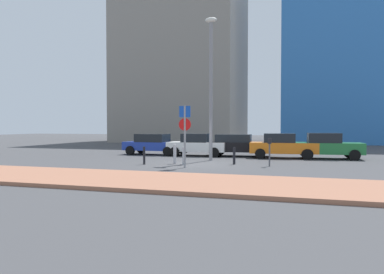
{
  "coord_description": "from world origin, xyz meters",
  "views": [
    {
      "loc": [
        5.71,
        -19.26,
        2.07
      ],
      "look_at": [
        -1.45,
        3.99,
        1.32
      ],
      "focal_mm": 34.94,
      "sensor_mm": 36.0,
      "label": 1
    }
  ],
  "objects_px": {
    "parked_car_orange": "(282,146)",
    "traffic_bollard_mid": "(184,156)",
    "street_lamp": "(211,78)",
    "traffic_bollard_edge": "(175,154)",
    "traffic_bollard_near": "(234,156)",
    "parked_car_green": "(327,146)",
    "parking_meter": "(270,148)",
    "parked_car_blue": "(153,144)",
    "traffic_bollard_far": "(144,155)",
    "parked_car_black": "(237,145)",
    "parking_sign_post": "(185,129)",
    "parked_car_white": "(197,145)"
  },
  "relations": [
    {
      "from": "parked_car_orange",
      "to": "traffic_bollard_mid",
      "type": "relative_size",
      "value": 4.6
    },
    {
      "from": "parked_car_black",
      "to": "traffic_bollard_edge",
      "type": "bearing_deg",
      "value": -111.33
    },
    {
      "from": "street_lamp",
      "to": "traffic_bollard_edge",
      "type": "bearing_deg",
      "value": -119.52
    },
    {
      "from": "parked_car_orange",
      "to": "traffic_bollard_far",
      "type": "relative_size",
      "value": 4.5
    },
    {
      "from": "traffic_bollard_far",
      "to": "parked_car_black",
      "type": "bearing_deg",
      "value": 60.77
    },
    {
      "from": "parking_sign_post",
      "to": "traffic_bollard_mid",
      "type": "height_order",
      "value": "parking_sign_post"
    },
    {
      "from": "parking_sign_post",
      "to": "traffic_bollard_mid",
      "type": "bearing_deg",
      "value": 110.58
    },
    {
      "from": "traffic_bollard_near",
      "to": "parked_car_white",
      "type": "bearing_deg",
      "value": 125.49
    },
    {
      "from": "parked_car_blue",
      "to": "traffic_bollard_mid",
      "type": "bearing_deg",
      "value": -54.35
    },
    {
      "from": "parked_car_green",
      "to": "parked_car_blue",
      "type": "bearing_deg",
      "value": -179.46
    },
    {
      "from": "parked_car_orange",
      "to": "traffic_bollard_edge",
      "type": "xyz_separation_m",
      "value": [
        -5.34,
        -5.36,
        -0.27
      ]
    },
    {
      "from": "parked_car_black",
      "to": "parked_car_orange",
      "type": "height_order",
      "value": "parked_car_orange"
    },
    {
      "from": "parked_car_blue",
      "to": "traffic_bollard_far",
      "type": "bearing_deg",
      "value": -71.17
    },
    {
      "from": "parking_sign_post",
      "to": "parking_meter",
      "type": "xyz_separation_m",
      "value": [
        3.9,
        1.85,
        -1.0
      ]
    },
    {
      "from": "parked_car_white",
      "to": "traffic_bollard_near",
      "type": "height_order",
      "value": "parked_car_white"
    },
    {
      "from": "parked_car_green",
      "to": "street_lamp",
      "type": "bearing_deg",
      "value": -154.55
    },
    {
      "from": "parking_meter",
      "to": "traffic_bollard_far",
      "type": "relative_size",
      "value": 1.5
    },
    {
      "from": "traffic_bollard_mid",
      "to": "traffic_bollard_far",
      "type": "distance_m",
      "value": 2.13
    },
    {
      "from": "street_lamp",
      "to": "traffic_bollard_mid",
      "type": "relative_size",
      "value": 9.02
    },
    {
      "from": "parked_car_green",
      "to": "traffic_bollard_mid",
      "type": "xyz_separation_m",
      "value": [
        -7.38,
        -6.02,
        -0.35
      ]
    },
    {
      "from": "parking_meter",
      "to": "traffic_bollard_near",
      "type": "xyz_separation_m",
      "value": [
        -1.89,
        0.42,
        -0.47
      ]
    },
    {
      "from": "parked_car_blue",
      "to": "traffic_bollard_edge",
      "type": "distance_m",
      "value": 6.57
    },
    {
      "from": "parked_car_white",
      "to": "parking_meter",
      "type": "xyz_separation_m",
      "value": [
        5.33,
        -5.25,
        0.15
      ]
    },
    {
      "from": "parked_car_blue",
      "to": "parked_car_black",
      "type": "relative_size",
      "value": 0.94
    },
    {
      "from": "parked_car_orange",
      "to": "traffic_bollard_near",
      "type": "bearing_deg",
      "value": -115.05
    },
    {
      "from": "traffic_bollard_far",
      "to": "traffic_bollard_edge",
      "type": "relative_size",
      "value": 0.91
    },
    {
      "from": "parking_meter",
      "to": "street_lamp",
      "type": "distance_m",
      "value": 5.8
    },
    {
      "from": "parked_car_blue",
      "to": "traffic_bollard_near",
      "type": "xyz_separation_m",
      "value": [
        6.72,
        -4.87,
        -0.31
      ]
    },
    {
      "from": "parked_car_blue",
      "to": "traffic_bollard_near",
      "type": "relative_size",
      "value": 4.73
    },
    {
      "from": "parking_sign_post",
      "to": "traffic_bollard_edge",
      "type": "xyz_separation_m",
      "value": [
        -1.12,
        1.65,
        -1.4
      ]
    },
    {
      "from": "parked_car_white",
      "to": "parking_sign_post",
      "type": "xyz_separation_m",
      "value": [
        1.43,
        -7.11,
        1.15
      ]
    },
    {
      "from": "traffic_bollard_mid",
      "to": "parked_car_white",
      "type": "bearing_deg",
      "value": 99.37
    },
    {
      "from": "parked_car_orange",
      "to": "parked_car_green",
      "type": "bearing_deg",
      "value": 5.28
    },
    {
      "from": "parked_car_blue",
      "to": "traffic_bollard_mid",
      "type": "xyz_separation_m",
      "value": [
        4.24,
        -5.91,
        -0.3
      ]
    },
    {
      "from": "traffic_bollard_far",
      "to": "parked_car_orange",
      "type": "bearing_deg",
      "value": 42.19
    },
    {
      "from": "parked_car_white",
      "to": "traffic_bollard_near",
      "type": "distance_m",
      "value": 5.94
    },
    {
      "from": "parked_car_green",
      "to": "traffic_bollard_near",
      "type": "bearing_deg",
      "value": -134.56
    },
    {
      "from": "traffic_bollard_near",
      "to": "traffic_bollard_edge",
      "type": "relative_size",
      "value": 0.86
    },
    {
      "from": "parked_car_white",
      "to": "traffic_bollard_near",
      "type": "bearing_deg",
      "value": -54.51
    },
    {
      "from": "parking_meter",
      "to": "traffic_bollard_mid",
      "type": "height_order",
      "value": "parking_meter"
    },
    {
      "from": "parked_car_white",
      "to": "traffic_bollard_mid",
      "type": "relative_size",
      "value": 4.31
    },
    {
      "from": "parked_car_green",
      "to": "traffic_bollard_mid",
      "type": "bearing_deg",
      "value": -140.82
    },
    {
      "from": "parked_car_green",
      "to": "parking_meter",
      "type": "height_order",
      "value": "parked_car_green"
    },
    {
      "from": "traffic_bollard_mid",
      "to": "parked_car_green",
      "type": "bearing_deg",
      "value": 39.18
    },
    {
      "from": "parking_meter",
      "to": "traffic_bollard_far",
      "type": "xyz_separation_m",
      "value": [
        -6.46,
        -1.0,
        -0.45
      ]
    },
    {
      "from": "parking_meter",
      "to": "traffic_bollard_near",
      "type": "distance_m",
      "value": 1.99
    },
    {
      "from": "parked_car_green",
      "to": "parking_meter",
      "type": "bearing_deg",
      "value": -119.18
    },
    {
      "from": "parked_car_black",
      "to": "parked_car_orange",
      "type": "bearing_deg",
      "value": -10.58
    },
    {
      "from": "parked_car_white",
      "to": "traffic_bollard_mid",
      "type": "distance_m",
      "value": 5.96
    },
    {
      "from": "street_lamp",
      "to": "traffic_bollard_mid",
      "type": "distance_m",
      "value": 5.28
    }
  ]
}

